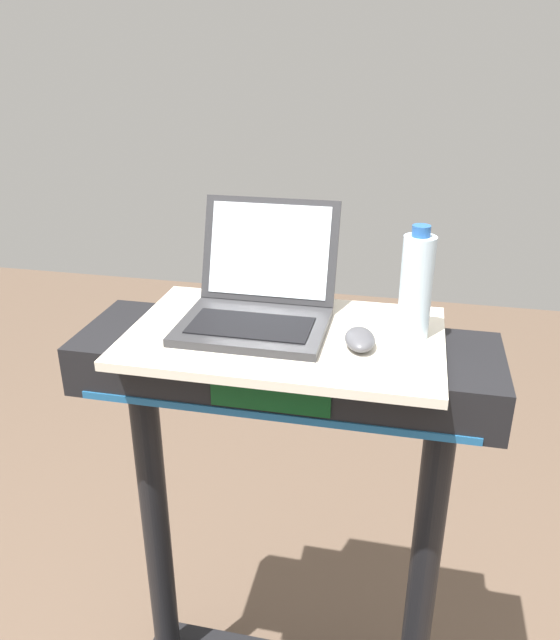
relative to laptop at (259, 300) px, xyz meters
name	(u,v)px	position (x,y,z in m)	size (l,w,h in m)	color
desk_board	(285,337)	(0.07, -0.05, -0.06)	(0.66, 0.42, 0.02)	beige
laptop	(259,300)	(0.00, 0.00, 0.00)	(0.31, 0.32, 0.24)	#2D2D30
computer_mouse	(360,339)	(0.23, -0.08, -0.03)	(0.06, 0.10, 0.03)	#4C4C51
water_bottle	(416,286)	(0.33, 0.00, 0.06)	(0.07, 0.07, 0.23)	silver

